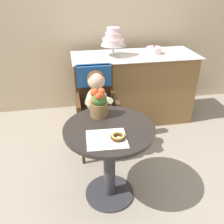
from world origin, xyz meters
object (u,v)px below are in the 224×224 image
object	(u,v)px
wicker_chair	(95,97)
round_layer_cake	(154,50)
donut_front	(118,137)
flower_vase	(99,103)
cafe_table	(109,149)
seated_child	(97,100)
tiered_cake_stand	(113,39)

from	to	relation	value
wicker_chair	round_layer_cake	world-z (taller)	round_layer_cake
donut_front	flower_vase	bearing A→B (deg)	103.68
cafe_table	donut_front	bearing A→B (deg)	-77.13
seated_child	round_layer_cake	distance (m)	1.12
donut_front	tiered_cake_stand	size ratio (longest dim) A/B	0.33
seated_child	flower_vase	xyz separation A→B (m)	(-0.03, -0.38, 0.16)
wicker_chair	flower_vase	bearing A→B (deg)	-90.64
donut_front	flower_vase	xyz separation A→B (m)	(-0.09, 0.36, 0.10)
seated_child	donut_front	world-z (taller)	seated_child
cafe_table	round_layer_cake	size ratio (longest dim) A/B	3.83
tiered_cake_stand	seated_child	bearing A→B (deg)	-112.44
cafe_table	tiered_cake_stand	distance (m)	1.45
cafe_table	wicker_chair	bearing A→B (deg)	91.45
flower_vase	round_layer_cake	xyz separation A→B (m)	(0.85, 1.11, 0.10)
wicker_chair	donut_front	bearing A→B (deg)	-83.64
wicker_chair	tiered_cake_stand	world-z (taller)	tiered_cake_stand
wicker_chair	seated_child	xyz separation A→B (m)	(0.00, -0.16, 0.04)
wicker_chair	flower_vase	size ratio (longest dim) A/B	3.85
seated_child	wicker_chair	bearing A→B (deg)	90.00
donut_front	tiered_cake_stand	world-z (taller)	tiered_cake_stand
seated_child	flower_vase	distance (m)	0.42
flower_vase	round_layer_cake	distance (m)	1.40
flower_vase	tiered_cake_stand	world-z (taller)	tiered_cake_stand
cafe_table	seated_child	world-z (taller)	seated_child
wicker_chair	tiered_cake_stand	size ratio (longest dim) A/B	2.85
wicker_chair	round_layer_cake	bearing A→B (deg)	37.86
tiered_cake_stand	flower_vase	bearing A→B (deg)	-106.63
cafe_table	wicker_chair	size ratio (longest dim) A/B	0.75
donut_front	round_layer_cake	world-z (taller)	round_layer_cake
flower_vase	tiered_cake_stand	distance (m)	1.18
donut_front	flower_vase	world-z (taller)	flower_vase
seated_child	donut_front	distance (m)	0.75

